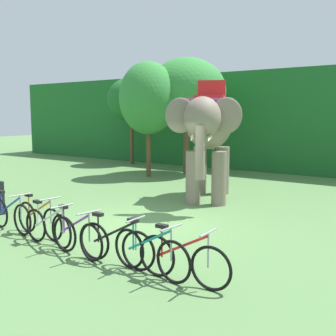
# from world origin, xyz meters

# --- Properties ---
(ground_plane) EXTENTS (80.00, 80.00, 0.00)m
(ground_plane) POSITION_xyz_m (0.00, 0.00, 0.00)
(ground_plane) COLOR #567F47
(foliage_hedge) EXTENTS (36.00, 6.00, 4.72)m
(foliage_hedge) POSITION_xyz_m (0.00, 13.41, 2.36)
(foliage_hedge) COLOR #1E6028
(foliage_hedge) RESTS_ON ground
(tree_far_left) EXTENTS (2.60, 2.60, 4.66)m
(tree_far_left) POSITION_xyz_m (-8.13, 9.46, 3.47)
(tree_far_left) COLOR brown
(tree_far_left) RESTS_ON ground
(tree_center_left) EXTENTS (2.47, 2.47, 4.92)m
(tree_center_left) POSITION_xyz_m (-4.60, 6.33, 3.36)
(tree_center_left) COLOR brown
(tree_center_left) RESTS_ON ground
(tree_center_right) EXTENTS (3.52, 3.52, 5.19)m
(tree_center_right) POSITION_xyz_m (-3.73, 8.03, 3.68)
(tree_center_right) COLOR brown
(tree_center_right) RESTS_ON ground
(elephant) EXTENTS (2.94, 4.18, 3.78)m
(elephant) POSITION_xyz_m (-0.05, 3.40, 2.20)
(elephant) COLOR gray
(elephant) RESTS_ON ground
(bike_blue) EXTENTS (1.71, 0.52, 0.92)m
(bike_blue) POSITION_xyz_m (-2.14, -2.13, 0.39)
(bike_blue) COLOR black
(bike_blue) RESTS_ON ground
(bike_orange) EXTENTS (1.71, 0.52, 0.92)m
(bike_orange) POSITION_xyz_m (-1.27, -2.01, 0.39)
(bike_orange) COLOR black
(bike_orange) RESTS_ON ground
(bike_white) EXTENTS (1.71, 0.52, 0.92)m
(bike_white) POSITION_xyz_m (-0.52, -2.34, 0.39)
(bike_white) COLOR black
(bike_white) RESTS_ON ground
(bike_purple) EXTENTS (1.70, 0.52, 0.92)m
(bike_purple) POSITION_xyz_m (0.28, -2.38, 0.39)
(bike_purple) COLOR black
(bike_purple) RESTS_ON ground
(bike_black) EXTENTS (1.71, 0.52, 0.92)m
(bike_black) POSITION_xyz_m (1.28, -2.35, 0.39)
(bike_black) COLOR black
(bike_black) RESTS_ON ground
(bike_teal) EXTENTS (1.71, 0.52, 0.92)m
(bike_teal) POSITION_xyz_m (2.07, -2.38, 0.39)
(bike_teal) COLOR black
(bike_teal) RESTS_ON ground
(bike_red) EXTENTS (1.71, 0.52, 0.92)m
(bike_red) POSITION_xyz_m (2.68, -2.34, 0.39)
(bike_red) COLOR black
(bike_red) RESTS_ON ground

